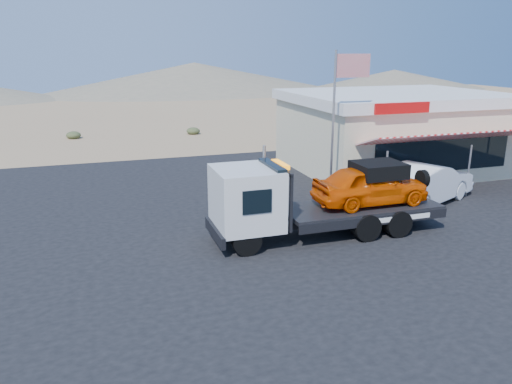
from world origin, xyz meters
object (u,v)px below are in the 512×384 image
jerky_store (394,130)px  flagpole (339,109)px  white_sedan (426,183)px  tow_truck (322,195)px

jerky_store → flagpole: size_ratio=1.73×
jerky_store → white_sedan: bearing=-111.1°
tow_truck → white_sedan: size_ratio=1.55×
tow_truck → jerky_store: 11.14m
tow_truck → white_sedan: (5.55, 1.97, -0.55)m
tow_truck → jerky_store: jerky_store is taller
tow_truck → white_sedan: 5.92m
tow_truck → jerky_store: (7.83, 7.89, 0.59)m
flagpole → tow_truck: bearing=-123.5°
tow_truck → jerky_store: size_ratio=0.75×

